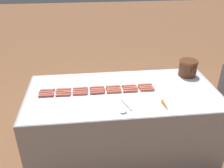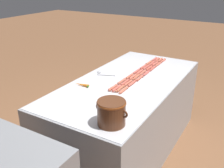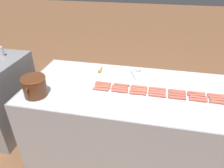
% 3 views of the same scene
% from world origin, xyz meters
% --- Properties ---
extents(ground_plane, '(20.00, 20.00, 0.00)m').
position_xyz_m(ground_plane, '(0.00, 0.00, 0.00)').
color(ground_plane, brown).
extents(griddle_counter, '(1.03, 2.15, 0.89)m').
position_xyz_m(griddle_counter, '(0.00, 0.00, 0.44)').
color(griddle_counter, '#9EA0A5').
rests_on(griddle_counter, ground_plane).
extents(hot_dog_0, '(0.03, 0.17, 0.03)m').
position_xyz_m(hot_dog_0, '(-0.10, -0.84, 0.90)').
color(hot_dog_0, '#C45E4A').
rests_on(hot_dog_0, griddle_counter).
extents(hot_dog_1, '(0.03, 0.17, 0.03)m').
position_xyz_m(hot_dog_1, '(-0.10, -0.66, 0.90)').
color(hot_dog_1, '#C25D47').
rests_on(hot_dog_1, griddle_counter).
extents(hot_dog_2, '(0.03, 0.17, 0.03)m').
position_xyz_m(hot_dog_2, '(-0.10, -0.47, 0.90)').
color(hot_dog_2, '#C65949').
rests_on(hot_dog_2, griddle_counter).
extents(hot_dog_3, '(0.03, 0.17, 0.03)m').
position_xyz_m(hot_dog_3, '(-0.10, -0.29, 0.90)').
color(hot_dog_3, '#CC5C50').
rests_on(hot_dog_3, griddle_counter).
extents(hot_dog_4, '(0.04, 0.17, 0.03)m').
position_xyz_m(hot_dog_4, '(-0.10, -0.10, 0.90)').
color(hot_dog_4, '#CB5F4A').
rests_on(hot_dog_4, griddle_counter).
extents(hot_dog_5, '(0.03, 0.17, 0.03)m').
position_xyz_m(hot_dog_5, '(-0.09, 0.08, 0.90)').
color(hot_dog_5, '#C65C4A').
rests_on(hot_dog_5, griddle_counter).
extents(hot_dog_6, '(0.03, 0.17, 0.03)m').
position_xyz_m(hot_dog_6, '(-0.10, 0.27, 0.90)').
color(hot_dog_6, '#CA674C').
rests_on(hot_dog_6, griddle_counter).
extents(hot_dog_7, '(0.03, 0.17, 0.03)m').
position_xyz_m(hot_dog_7, '(-0.05, -0.85, 0.90)').
color(hot_dog_7, '#C6664D').
rests_on(hot_dog_7, griddle_counter).
extents(hot_dog_8, '(0.04, 0.17, 0.03)m').
position_xyz_m(hot_dog_8, '(-0.06, -0.66, 0.90)').
color(hot_dog_8, '#C8604F').
rests_on(hot_dog_8, griddle_counter).
extents(hot_dog_9, '(0.03, 0.17, 0.03)m').
position_xyz_m(hot_dog_9, '(-0.06, -0.47, 0.90)').
color(hot_dog_9, '#C85B48').
rests_on(hot_dog_9, griddle_counter).
extents(hot_dog_10, '(0.03, 0.17, 0.03)m').
position_xyz_m(hot_dog_10, '(-0.06, -0.28, 0.90)').
color(hot_dog_10, '#C16751').
rests_on(hot_dog_10, griddle_counter).
extents(hot_dog_11, '(0.04, 0.17, 0.03)m').
position_xyz_m(hot_dog_11, '(-0.06, -0.10, 0.90)').
color(hot_dog_11, '#C1664A').
rests_on(hot_dog_11, griddle_counter).
extents(hot_dog_12, '(0.03, 0.17, 0.03)m').
position_xyz_m(hot_dog_12, '(-0.05, 0.09, 0.90)').
color(hot_dog_12, '#CA624B').
rests_on(hot_dog_12, griddle_counter).
extents(hot_dog_13, '(0.04, 0.17, 0.03)m').
position_xyz_m(hot_dog_13, '(-0.05, 0.27, 0.90)').
color(hot_dog_13, '#C06749').
rests_on(hot_dog_13, griddle_counter).
extents(hot_dog_14, '(0.03, 0.17, 0.03)m').
position_xyz_m(hot_dog_14, '(-0.01, -0.84, 0.90)').
color(hot_dog_14, '#C4614E').
rests_on(hot_dog_14, griddle_counter).
extents(hot_dog_15, '(0.04, 0.17, 0.03)m').
position_xyz_m(hot_dog_15, '(-0.02, -0.65, 0.90)').
color(hot_dog_15, '#C45B4D').
rests_on(hot_dog_15, griddle_counter).
extents(hot_dog_16, '(0.03, 0.17, 0.03)m').
position_xyz_m(hot_dog_16, '(-0.01, -0.47, 0.90)').
color(hot_dog_16, '#C1594C').
rests_on(hot_dog_16, griddle_counter).
extents(hot_dog_17, '(0.03, 0.17, 0.03)m').
position_xyz_m(hot_dog_17, '(-0.02, -0.28, 0.90)').
color(hot_dog_17, '#C95D4C').
rests_on(hot_dog_17, griddle_counter).
extents(hot_dog_18, '(0.04, 0.17, 0.03)m').
position_xyz_m(hot_dog_18, '(-0.02, -0.10, 0.90)').
color(hot_dog_18, '#CC644E').
rests_on(hot_dog_18, griddle_counter).
extents(hot_dog_19, '(0.03, 0.17, 0.03)m').
position_xyz_m(hot_dog_19, '(-0.02, 0.09, 0.90)').
color(hot_dog_19, '#C65B4C').
rests_on(hot_dog_19, griddle_counter).
extents(hot_dog_20, '(0.03, 0.17, 0.03)m').
position_xyz_m(hot_dog_20, '(-0.02, 0.27, 0.90)').
color(hot_dog_20, '#CE5B4D').
rests_on(hot_dog_20, griddle_counter).
extents(hot_dog_21, '(0.03, 0.17, 0.03)m').
position_xyz_m(hot_dog_21, '(0.02, -0.84, 0.90)').
color(hot_dog_21, '#C45A51').
rests_on(hot_dog_21, griddle_counter).
extents(hot_dog_22, '(0.04, 0.17, 0.03)m').
position_xyz_m(hot_dog_22, '(0.03, -0.66, 0.90)').
color(hot_dog_22, '#CB6647').
rests_on(hot_dog_22, griddle_counter).
extents(hot_dog_23, '(0.03, 0.17, 0.03)m').
position_xyz_m(hot_dog_23, '(0.02, -0.47, 0.90)').
color(hot_dog_23, '#C95D4D').
rests_on(hot_dog_23, griddle_counter).
extents(hot_dog_24, '(0.03, 0.17, 0.03)m').
position_xyz_m(hot_dog_24, '(0.02, -0.28, 0.90)').
color(hot_dog_24, '#C65B4E').
rests_on(hot_dog_24, griddle_counter).
extents(hot_dog_25, '(0.03, 0.17, 0.03)m').
position_xyz_m(hot_dog_25, '(0.02, -0.10, 0.90)').
color(hot_dog_25, '#C76149').
rests_on(hot_dog_25, griddle_counter).
extents(hot_dog_26, '(0.03, 0.17, 0.03)m').
position_xyz_m(hot_dog_26, '(0.03, 0.08, 0.90)').
color(hot_dog_26, '#C6674F').
rests_on(hot_dog_26, griddle_counter).
extents(hot_dog_27, '(0.04, 0.17, 0.03)m').
position_xyz_m(hot_dog_27, '(0.02, 0.28, 0.90)').
color(hot_dog_27, '#C56048').
rests_on(hot_dog_27, griddle_counter).
extents(bean_pot, '(0.28, 0.23, 0.20)m').
position_xyz_m(bean_pot, '(-0.31, 0.86, 1.00)').
color(bean_pot, '#562D19').
rests_on(bean_pot, griddle_counter).
extents(serving_spoon, '(0.26, 0.13, 0.02)m').
position_xyz_m(serving_spoon, '(0.36, -0.04, 0.90)').
color(serving_spoon, '#B7B7BC').
rests_on(serving_spoon, griddle_counter).
extents(carrot, '(0.18, 0.04, 0.03)m').
position_xyz_m(carrot, '(0.34, 0.38, 0.90)').
color(carrot, orange).
rests_on(carrot, griddle_counter).
extents(soda_can, '(0.07, 0.07, 0.12)m').
position_xyz_m(soda_can, '(0.25, 1.61, 1.06)').
color(soda_can, '#BCBCC1').
rests_on(soda_can, back_cabinet).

